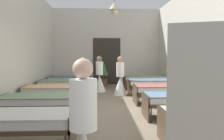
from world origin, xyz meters
name	(u,v)px	position (x,y,z in m)	size (l,w,h in m)	color
ground_plane	(112,112)	(0.00, 0.00, -0.05)	(6.09, 11.50, 0.10)	#7A6B56
room_shell	(110,41)	(0.00, 1.21, 1.96)	(5.89, 11.10, 3.91)	beige
bed_left_row_1	(15,121)	(-1.69, -2.38, 0.44)	(1.90, 0.84, 0.57)	#473828
bed_right_row_1	(219,118)	(1.69, -2.38, 0.44)	(1.90, 0.84, 0.57)	#473828
bed_left_row_2	(41,101)	(-1.69, -0.79, 0.44)	(1.90, 0.84, 0.57)	#473828
bed_right_row_2	(183,100)	(1.69, -0.79, 0.44)	(1.90, 0.84, 0.57)	#473828
bed_left_row_3	(56,90)	(-1.69, 0.79, 0.44)	(1.90, 0.84, 0.57)	#473828
bed_right_row_3	(165,89)	(1.69, 0.79, 0.44)	(1.90, 0.84, 0.57)	#473828
bed_left_row_4	(64,84)	(-1.69, 2.38, 0.44)	(1.90, 0.84, 0.57)	#473828
bed_right_row_4	(153,83)	(1.69, 2.38, 0.44)	(1.90, 0.84, 0.57)	#473828
bed_left_row_5	(70,79)	(-1.69, 3.96, 0.44)	(1.90, 0.84, 0.57)	#473828
bed_right_row_5	(145,79)	(1.69, 3.96, 0.44)	(1.90, 0.84, 0.57)	#473828
nurse_near_aisle	(99,79)	(-0.37, 3.14, 0.53)	(0.52, 0.52, 1.49)	white
nurse_mid_aisle	(120,81)	(0.43, 2.30, 0.53)	(0.52, 0.52, 1.49)	white
potted_plant	(103,72)	(-0.18, 4.57, 0.72)	(0.48, 0.48, 1.24)	brown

